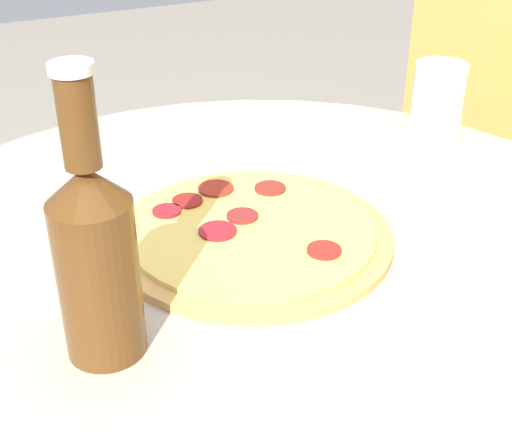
# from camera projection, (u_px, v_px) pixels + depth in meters

# --- Properties ---
(table) EXTENTS (0.96, 0.96, 0.69)m
(table) POSITION_uv_depth(u_px,v_px,m) (263.00, 364.00, 0.87)
(table) COLOR #B2A893
(table) RESTS_ON ground_plane
(pizza) EXTENTS (0.32, 0.32, 0.02)m
(pizza) POSITION_uv_depth(u_px,v_px,m) (255.00, 233.00, 0.80)
(pizza) COLOR tan
(pizza) RESTS_ON table
(beer_bottle) EXTENTS (0.07, 0.07, 0.26)m
(beer_bottle) POSITION_uv_depth(u_px,v_px,m) (96.00, 254.00, 0.59)
(beer_bottle) COLOR #563314
(beer_bottle) RESTS_ON table
(drinking_glass) EXTENTS (0.08, 0.08, 0.10)m
(drinking_glass) POSITION_uv_depth(u_px,v_px,m) (438.00, 98.00, 1.06)
(drinking_glass) COLOR silver
(drinking_glass) RESTS_ON table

